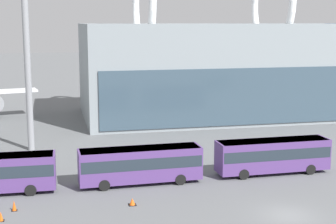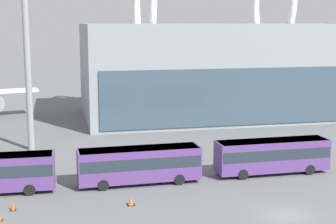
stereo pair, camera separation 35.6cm
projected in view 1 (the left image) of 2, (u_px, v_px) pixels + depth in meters
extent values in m
plane|color=slate|center=(288.00, 215.00, 39.46)|extent=(440.00, 440.00, 0.00)
torus|color=white|center=(143.00, 2.00, 76.82)|extent=(1.10, 15.47, 15.47)
torus|color=white|center=(272.00, 3.00, 81.32)|extent=(1.10, 15.47, 15.47)
cylinder|color=white|center=(272.00, 70.00, 95.73)|extent=(13.65, 33.66, 5.65)
sphere|color=white|center=(223.00, 64.00, 110.34)|extent=(5.54, 5.54, 5.54)
cube|color=white|center=(279.00, 77.00, 94.12)|extent=(37.02, 12.97, 0.35)
cylinder|color=gray|center=(232.00, 87.00, 89.70)|extent=(2.96, 3.67, 2.24)
cylinder|color=gray|center=(322.00, 81.00, 99.01)|extent=(2.96, 3.67, 2.24)
cube|color=white|center=(335.00, 75.00, 81.73)|extent=(15.02, 6.71, 0.28)
cylinder|color=gray|center=(238.00, 80.00, 106.03)|extent=(0.36, 0.36, 4.63)
cylinder|color=black|center=(237.00, 91.00, 106.43)|extent=(0.71, 1.18, 1.10)
cylinder|color=gray|center=(263.00, 88.00, 92.81)|extent=(0.36, 0.36, 4.63)
cylinder|color=black|center=(262.00, 101.00, 93.21)|extent=(0.71, 1.18, 1.10)
cylinder|color=gray|center=(294.00, 86.00, 96.09)|extent=(0.36, 0.36, 4.63)
cylinder|color=black|center=(294.00, 98.00, 96.49)|extent=(0.71, 1.18, 1.10)
cylinder|color=black|center=(32.00, 182.00, 46.11)|extent=(1.01, 0.33, 1.00)
cylinder|color=black|center=(31.00, 190.00, 43.83)|extent=(1.01, 0.33, 1.00)
cube|color=#56387A|center=(140.00, 164.00, 46.85)|extent=(11.23, 2.80, 2.98)
cube|color=#232D38|center=(140.00, 161.00, 46.80)|extent=(11.00, 2.82, 1.04)
cube|color=silver|center=(140.00, 149.00, 46.61)|extent=(10.89, 2.71, 0.12)
cylinder|color=black|center=(174.00, 172.00, 49.04)|extent=(1.01, 0.32, 1.00)
cylinder|color=black|center=(180.00, 179.00, 46.78)|extent=(1.01, 0.32, 1.00)
cylinder|color=black|center=(101.00, 177.00, 47.39)|extent=(1.01, 0.32, 1.00)
cylinder|color=black|center=(104.00, 185.00, 45.14)|extent=(1.01, 0.32, 1.00)
cube|color=#56387A|center=(273.00, 155.00, 50.07)|extent=(11.21, 2.72, 2.98)
cube|color=#232D38|center=(273.00, 152.00, 50.02)|extent=(10.99, 2.75, 1.04)
cube|color=silver|center=(273.00, 141.00, 49.82)|extent=(10.87, 2.64, 0.12)
cylinder|color=black|center=(299.00, 163.00, 52.24)|extent=(1.00, 0.31, 1.00)
cylinder|color=black|center=(310.00, 169.00, 49.98)|extent=(1.00, 0.31, 1.00)
cylinder|color=black|center=(235.00, 167.00, 50.63)|extent=(1.00, 0.31, 1.00)
cylinder|color=black|center=(244.00, 174.00, 48.37)|extent=(1.00, 0.31, 1.00)
cylinder|color=gray|center=(26.00, 37.00, 57.34)|extent=(0.74, 0.74, 25.91)
cube|color=black|center=(14.00, 210.00, 40.45)|extent=(0.45, 0.45, 0.02)
cone|color=#EA5914|center=(14.00, 206.00, 40.38)|extent=(0.34, 0.34, 0.80)
cube|color=black|center=(1.00, 221.00, 38.36)|extent=(0.48, 0.48, 0.02)
cone|color=#EA5914|center=(1.00, 216.00, 38.30)|extent=(0.36, 0.36, 0.70)
cube|color=black|center=(132.00, 205.00, 41.70)|extent=(0.64, 0.64, 0.02)
cone|color=#EA5914|center=(132.00, 201.00, 41.65)|extent=(0.47, 0.47, 0.56)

